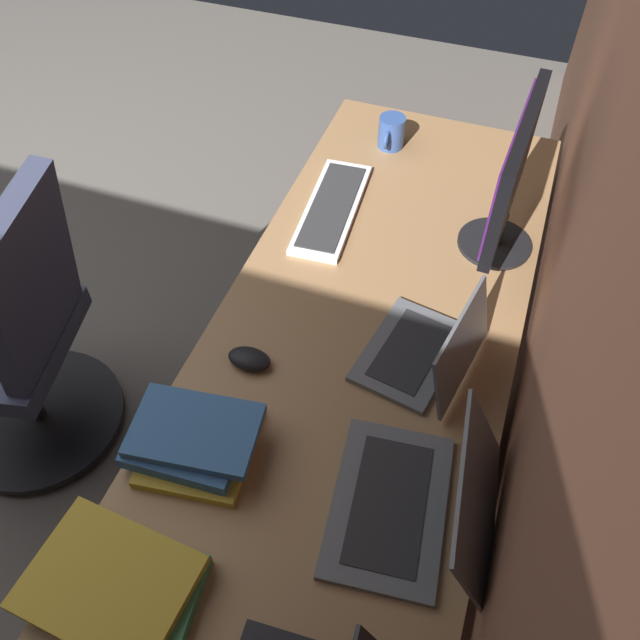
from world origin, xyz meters
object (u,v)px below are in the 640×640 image
at_px(mouse_main, 249,359).
at_px(office_chair, 18,345).
at_px(laptop_center, 423,503).
at_px(keyboard_main, 332,208).
at_px(book_stack_far, 194,439).
at_px(monitor_primary, 512,178).
at_px(coffee_mug, 391,132).
at_px(drawer_pedestal, 350,460).
at_px(book_stack_near, 115,583).
at_px(laptop_left, 430,350).

relative_size(mouse_main, office_chair, 0.11).
bearing_deg(laptop_center, office_chair, -100.67).
distance_m(keyboard_main, book_stack_far, 0.82).
bearing_deg(office_chair, monitor_primary, 115.44).
bearing_deg(coffee_mug, drawer_pedestal, 10.82).
relative_size(laptop_center, mouse_main, 3.66).
xyz_separation_m(book_stack_near, office_chair, (-0.56, -0.74, -0.30)).
distance_m(drawer_pedestal, mouse_main, 0.47).
bearing_deg(office_chair, keyboard_main, 126.56).
height_order(book_stack_near, coffee_mug, coffee_mug).
relative_size(keyboard_main, book_stack_near, 1.35).
bearing_deg(mouse_main, laptop_left, 109.97).
height_order(laptop_center, coffee_mug, laptop_center).
bearing_deg(drawer_pedestal, mouse_main, -81.78).
relative_size(laptop_center, coffee_mug, 3.12).
bearing_deg(mouse_main, drawer_pedestal, 98.22).
height_order(laptop_left, book_stack_near, laptop_left).
relative_size(monitor_primary, laptop_left, 1.45).
bearing_deg(mouse_main, book_stack_near, -2.31).
xyz_separation_m(monitor_primary, laptop_left, (0.45, -0.08, -0.18)).
distance_m(keyboard_main, book_stack_near, 1.13).
bearing_deg(laptop_center, coffee_mug, -161.51).
relative_size(monitor_primary, book_stack_near, 1.46).
relative_size(laptop_left, keyboard_main, 0.75).
xyz_separation_m(book_stack_far, coffee_mug, (-1.18, 0.09, 0.01)).
xyz_separation_m(laptop_left, coffee_mug, (-0.79, -0.31, 0.00)).
height_order(keyboard_main, coffee_mug, coffee_mug).
xyz_separation_m(mouse_main, book_stack_near, (0.55, -0.02, 0.01)).
height_order(mouse_main, book_stack_far, book_stack_far).
bearing_deg(monitor_primary, book_stack_far, -30.03).
relative_size(coffee_mug, office_chair, 0.13).
bearing_deg(drawer_pedestal, keyboard_main, -155.67).
distance_m(mouse_main, book_stack_near, 0.55).
bearing_deg(laptop_center, book_stack_far, -87.73).
bearing_deg(drawer_pedestal, office_chair, -88.37).
bearing_deg(coffee_mug, book_stack_far, -4.59).
distance_m(laptop_left, keyboard_main, 0.58).
height_order(monitor_primary, book_stack_near, monitor_primary).
distance_m(monitor_primary, book_stack_far, 0.99).
distance_m(monitor_primary, mouse_main, 0.78).
bearing_deg(laptop_center, book_stack_near, -56.14).
height_order(book_stack_near, book_stack_far, book_stack_far).
xyz_separation_m(monitor_primary, laptop_center, (0.82, -0.00, -0.18)).
xyz_separation_m(monitor_primary, keyboard_main, (0.02, -0.46, -0.22)).
xyz_separation_m(laptop_center, keyboard_main, (-0.80, -0.46, -0.04)).
bearing_deg(laptop_left, book_stack_far, -46.65).
distance_m(keyboard_main, office_chair, 1.00).
relative_size(book_stack_near, coffee_mug, 2.61).
relative_size(monitor_primary, office_chair, 0.48).
bearing_deg(book_stack_far, laptop_center, 92.27).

